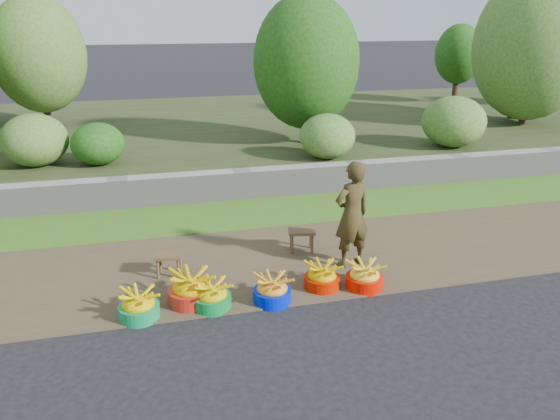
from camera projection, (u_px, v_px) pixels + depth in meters
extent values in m
plane|color=black|center=(306.00, 305.00, 6.50)|extent=(120.00, 120.00, 0.00)
cube|color=#4D3E2A|center=(280.00, 261.00, 7.64)|extent=(80.00, 2.50, 0.02)
cube|color=#40711D|center=(252.00, 213.00, 9.46)|extent=(80.00, 1.50, 0.04)
cube|color=gray|center=(243.00, 184.00, 10.15)|extent=(80.00, 0.35, 0.55)
cube|color=#333E1D|center=(209.00, 133.00, 14.62)|extent=(80.00, 10.00, 0.50)
cylinder|color=#342116|center=(46.00, 105.00, 13.84)|extent=(0.18, 0.18, 1.14)
ellipsoid|color=#4E762D|center=(39.00, 55.00, 13.42)|extent=(2.27, 2.27, 2.84)
cylinder|color=#342116|center=(516.00, 88.00, 15.01)|extent=(0.23, 0.23, 1.65)
ellipsoid|color=#235415|center=(524.00, 33.00, 14.52)|extent=(2.09, 2.09, 2.62)
cylinder|color=#342116|center=(455.00, 86.00, 17.75)|extent=(0.18, 0.18, 1.10)
ellipsoid|color=#235415|center=(459.00, 54.00, 17.41)|extent=(1.50, 1.50, 1.87)
cylinder|color=#342116|center=(524.00, 103.00, 14.32)|extent=(0.18, 0.18, 1.09)
ellipsoid|color=#4E762D|center=(533.00, 46.00, 13.83)|extent=(2.98, 2.98, 3.72)
cylinder|color=#342116|center=(305.00, 119.00, 12.26)|extent=(0.18, 0.18, 1.08)
ellipsoid|color=#235415|center=(306.00, 62.00, 11.84)|extent=(2.32, 2.32, 2.90)
ellipsoid|color=#4E762D|center=(34.00, 140.00, 10.39)|extent=(1.25, 1.25, 1.00)
ellipsoid|color=#235415|center=(98.00, 144.00, 10.50)|extent=(1.02, 1.02, 0.81)
ellipsoid|color=#4E762D|center=(454.00, 122.00, 11.86)|extent=(1.38, 1.38, 1.10)
ellipsoid|color=#4E762D|center=(327.00, 136.00, 10.94)|extent=(1.13, 1.13, 0.90)
cylinder|color=#118345|center=(139.00, 312.00, 6.20)|extent=(0.47, 0.47, 0.17)
ellipsoid|color=#DCB900|center=(138.00, 301.00, 6.15)|extent=(0.41, 0.41, 0.27)
cylinder|color=#B22316|center=(191.00, 296.00, 6.50)|extent=(0.55, 0.55, 0.20)
ellipsoid|color=#D09B00|center=(191.00, 285.00, 6.45)|extent=(0.48, 0.48, 0.31)
cylinder|color=#0B7E30|center=(212.00, 302.00, 6.41)|extent=(0.46, 0.46, 0.16)
ellipsoid|color=#D1B504|center=(211.00, 292.00, 6.37)|extent=(0.40, 0.40, 0.26)
cylinder|color=#0017D2|center=(272.00, 296.00, 6.55)|extent=(0.46, 0.46, 0.17)
ellipsoid|color=orange|center=(272.00, 286.00, 6.50)|extent=(0.41, 0.41, 0.26)
cylinder|color=#B91700|center=(322.00, 282.00, 6.88)|extent=(0.46, 0.46, 0.16)
ellipsoid|color=#D29C00|center=(322.00, 273.00, 6.83)|extent=(0.40, 0.40, 0.26)
cylinder|color=red|center=(364.00, 282.00, 6.88)|extent=(0.47, 0.47, 0.17)
ellipsoid|color=gold|center=(365.00, 273.00, 6.83)|extent=(0.41, 0.41, 0.27)
cube|color=brown|center=(168.00, 255.00, 7.10)|extent=(0.40, 0.34, 0.04)
cylinder|color=brown|center=(158.00, 269.00, 7.06)|extent=(0.04, 0.04, 0.27)
cylinder|color=brown|center=(178.00, 269.00, 7.07)|extent=(0.04, 0.04, 0.27)
cylinder|color=brown|center=(160.00, 263.00, 7.24)|extent=(0.04, 0.04, 0.27)
cylinder|color=brown|center=(180.00, 263.00, 7.24)|extent=(0.04, 0.04, 0.27)
cube|color=brown|center=(302.00, 231.00, 7.84)|extent=(0.43, 0.36, 0.04)
cylinder|color=brown|center=(292.00, 244.00, 7.79)|extent=(0.04, 0.04, 0.29)
cylinder|color=brown|center=(312.00, 244.00, 7.80)|extent=(0.04, 0.04, 0.29)
cylinder|color=brown|center=(291.00, 239.00, 7.98)|extent=(0.04, 0.04, 0.29)
cylinder|color=brown|center=(311.00, 239.00, 7.99)|extent=(0.04, 0.04, 0.29)
imported|color=black|center=(352.00, 215.00, 7.26)|extent=(0.60, 0.47, 1.47)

